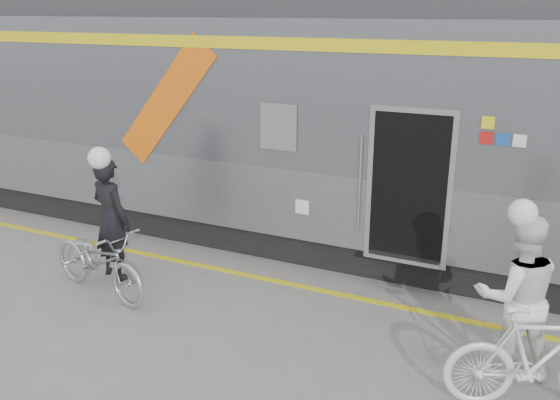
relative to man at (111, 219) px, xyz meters
The scene contains 9 objects.
ground 3.29m from the man, 23.63° to the right, with size 90.00×90.00×0.00m, color slate.
train 3.67m from the man, 56.97° to the left, with size 24.00×3.17×4.10m.
safety_strip 3.16m from the man, 17.06° to the left, with size 24.00×0.12×0.01m, color yellow.
man is the anchor object (origin of this frame).
bicycle_left 0.72m from the man, 70.02° to the right, with size 0.69×1.97×1.04m, color #A6A8AE.
woman 5.69m from the man, ahead, with size 0.92×0.71×1.89m, color white.
bicycle_right 6.04m from the man, ahead, with size 0.54×1.90×1.14m, color white.
helmet_man 1.10m from the man, ahead, with size 0.33×0.33×0.33m, color white.
helmet_woman 5.80m from the man, ahead, with size 0.30×0.30×0.30m, color white.
Camera 1 is at (2.95, -5.18, 3.94)m, focal length 38.00 mm.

